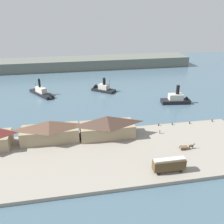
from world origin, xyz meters
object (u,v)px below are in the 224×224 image
at_px(ferry_shed_central_terminal, 50,131).
at_px(mooring_post_center_west, 159,125).
at_px(pedestrian_near_west_shed, 160,132).
at_px(mooring_post_west, 212,120).
at_px(ferry_departing_north, 101,89).
at_px(mooring_post_east, 190,123).
at_px(ferry_near_quay, 178,100).
at_px(street_tram, 169,164).
at_px(horse_cart, 186,147).
at_px(ferry_moored_east, 43,93).
at_px(ferry_shed_west_terminal, 107,126).
at_px(mooring_post_center_east, 172,124).

distance_m(ferry_shed_central_terminal, mooring_post_center_west, 44.62).
relative_size(pedestrian_near_west_shed, mooring_post_west, 1.87).
bearing_deg(mooring_post_west, ferry_departing_north, 127.33).
height_order(pedestrian_near_west_shed, mooring_post_east, pedestrian_near_west_shed).
bearing_deg(ferry_shed_central_terminal, ferry_near_quay, 24.71).
bearing_deg(street_tram, horse_cart, 44.15).
distance_m(pedestrian_near_west_shed, ferry_moored_east, 75.21).
bearing_deg(street_tram, mooring_post_east, 53.44).
bearing_deg(pedestrian_near_west_shed, horse_cart, -67.95).
relative_size(horse_cart, ferry_moored_east, 0.28).
distance_m(pedestrian_near_west_shed, mooring_post_west, 27.22).
bearing_deg(street_tram, ferry_departing_north, 95.92).
xyz_separation_m(ferry_shed_west_terminal, mooring_post_east, (36.71, 4.17, -3.87)).
xyz_separation_m(mooring_post_west, ferry_moored_east, (-75.20, 51.16, -0.09)).
distance_m(street_tram, mooring_post_east, 36.92).
bearing_deg(horse_cart, street_tram, -135.85).
relative_size(ferry_shed_west_terminal, mooring_post_center_east, 23.21).
bearing_deg(ferry_moored_east, mooring_post_center_west, -45.02).
bearing_deg(ferry_departing_north, mooring_post_center_east, -67.11).
bearing_deg(ferry_shed_west_terminal, mooring_post_center_west, 11.77).
bearing_deg(mooring_post_center_east, mooring_post_east, -2.41).
distance_m(mooring_post_east, mooring_post_center_east, 7.86).
bearing_deg(mooring_post_west, ferry_near_quay, 98.45).
height_order(mooring_post_center_east, mooring_post_west, same).
distance_m(ferry_shed_central_terminal, ferry_shed_west_terminal, 21.45).
height_order(ferry_shed_central_terminal, street_tram, ferry_shed_central_terminal).
distance_m(mooring_post_west, ferry_departing_north, 68.16).
distance_m(ferry_shed_central_terminal, mooring_post_center_east, 50.54).
height_order(pedestrian_near_west_shed, mooring_post_center_east, pedestrian_near_west_shed).
bearing_deg(mooring_post_center_east, ferry_shed_central_terminal, -175.75).
bearing_deg(ferry_moored_east, mooring_post_west, -34.23).
bearing_deg(mooring_post_east, mooring_post_center_east, 177.59).
height_order(pedestrian_near_west_shed, ferry_departing_north, ferry_departing_north).
bearing_deg(ferry_departing_north, pedestrian_near_west_shed, -76.21).
distance_m(ferry_shed_central_terminal, horse_cart, 49.92).
bearing_deg(ferry_near_quay, ferry_shed_central_terminal, -155.29).
relative_size(horse_cart, mooring_post_east, 6.31).
bearing_deg(ferry_moored_east, ferry_shed_central_terminal, -83.33).
height_order(ferry_shed_central_terminal, ferry_departing_north, ferry_shed_central_terminal).
xyz_separation_m(horse_cart, ferry_moored_east, (-53.83, 70.02, -0.57)).
bearing_deg(street_tram, ferry_moored_east, 117.75).
bearing_deg(horse_cart, ferry_shed_west_terminal, 150.84).
relative_size(ferry_shed_central_terminal, pedestrian_near_west_shed, 12.75).
height_order(mooring_post_east, ferry_moored_east, ferry_moored_east).
height_order(pedestrian_near_west_shed, ferry_moored_east, ferry_moored_east).
distance_m(ferry_shed_west_terminal, mooring_post_center_east, 29.46).
relative_size(horse_cart, pedestrian_near_west_shed, 3.38).
height_order(ferry_shed_west_terminal, mooring_post_center_west, ferry_shed_west_terminal).
bearing_deg(mooring_post_center_east, ferry_departing_north, 112.89).
bearing_deg(mooring_post_center_west, mooring_post_east, -2.46).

